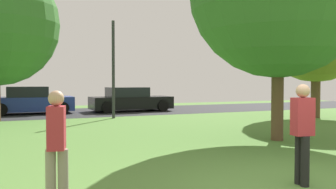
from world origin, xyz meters
The scene contains 7 objects.
road_strip centered at (0.00, 16.00, 0.00)m, with size 44.00×6.40×0.01m, color #28282B.
oak_tree_right centered at (9.08, 8.64, 4.23)m, with size 5.13×5.13×6.80m.
person_thrower centered at (0.19, 0.31, 0.91)m, with size 0.35×0.30×1.65m.
person_bystander centered at (-3.58, 0.86, 0.86)m, with size 0.30×0.36×1.57m.
parked_car_blue centered at (-3.10, 16.25, 0.66)m, with size 4.21×2.04×1.44m.
parked_car_black centered at (2.22, 15.73, 0.63)m, with size 4.58×2.08×1.38m.
street_lamp_post centered at (0.29, 12.20, 2.25)m, with size 0.14×0.14×4.50m, color #2D2D33.
Camera 1 is at (-4.16, -4.16, 1.68)m, focal length 38.78 mm.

